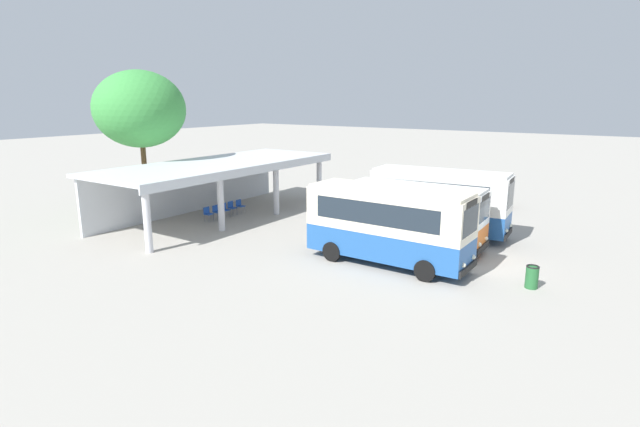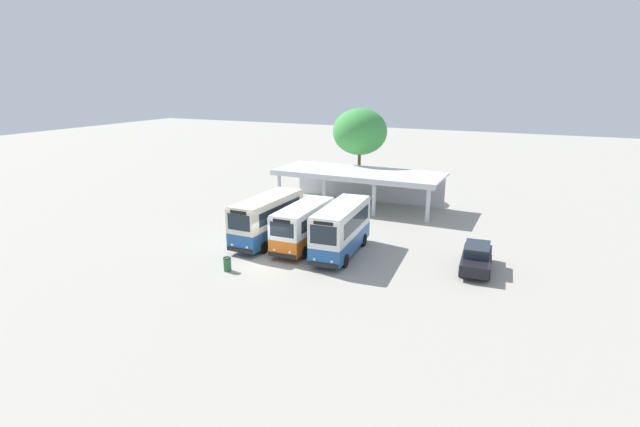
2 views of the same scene
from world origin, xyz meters
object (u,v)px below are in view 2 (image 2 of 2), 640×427
Objects in this scene: parked_car_flank at (476,257)px; waiting_chair_fifth_seat at (370,203)px; litter_bin_apron at (227,264)px; city_bus_nearest_orange at (267,218)px; waiting_chair_fourth_seat at (364,202)px; waiting_chair_end_by_column at (344,200)px; waiting_chair_second_from_end at (350,201)px; city_bus_middle_cream at (341,228)px; city_bus_second_in_row at (303,225)px; waiting_chair_middle_seat at (357,202)px.

waiting_chair_fifth_seat is (-11.11, 11.30, -0.31)m from parked_car_flank.
city_bus_nearest_orange is at bearing 95.76° from litter_bin_apron.
waiting_chair_end_by_column is at bearing -179.99° from waiting_chair_fourth_seat.
waiting_chair_second_from_end is at bearing 82.20° from city_bus_nearest_orange.
city_bus_middle_cream is 13.17m from waiting_chair_second_from_end.
waiting_chair_fourth_seat is at bearing 0.01° from waiting_chair_end_by_column.
parked_car_flank is at bearing 6.92° from city_bus_middle_cream.
litter_bin_apron is (-3.12, -18.23, -0.07)m from waiting_chair_fifth_seat.
litter_bin_apron is at bearing -132.42° from city_bus_middle_cream.
waiting_chair_second_from_end is at bearing 108.96° from city_bus_middle_cream.
waiting_chair_fourth_seat is (-11.79, 11.36, -0.31)m from parked_car_flank.
parked_car_flank is at bearing 25.97° from litter_bin_apron.
city_bus_second_in_row is at bearing -175.34° from parked_car_flank.
city_bus_nearest_orange is 2.98m from city_bus_second_in_row.
city_bus_second_in_row is 12.34m from waiting_chair_middle_seat.
waiting_chair_second_from_end is at bearing 179.18° from waiting_chair_middle_seat.
city_bus_nearest_orange is at bearing -94.68° from waiting_chair_end_by_column.
city_bus_nearest_orange is 5.94m from city_bus_middle_cream.
litter_bin_apron is at bearing -93.43° from waiting_chair_second_from_end.
city_bus_second_in_row reaches higher than waiting_chair_fifth_seat.
waiting_chair_second_from_end is 1.00× the size of waiting_chair_middle_seat.
city_bus_second_in_row reaches higher than waiting_chair_fourth_seat.
parked_car_flank is 17.88m from waiting_chair_end_by_column.
city_bus_second_in_row is 7.92× the size of waiting_chair_fourth_seat.
city_bus_nearest_orange is 8.52× the size of waiting_chair_second_from_end.
waiting_chair_fourth_seat is (0.67, 0.06, 0.00)m from waiting_chair_middle_seat.
waiting_chair_end_by_column is at bearing 111.63° from city_bus_middle_cream.
waiting_chair_end_by_column is 2.70m from waiting_chair_fifth_seat.
litter_bin_apron is at bearing -154.03° from parked_car_flank.
city_bus_middle_cream is at bearing -73.87° from waiting_chair_middle_seat.
city_bus_nearest_orange reaches higher than waiting_chair_end_by_column.
city_bus_second_in_row is 7.92× the size of waiting_chair_middle_seat.
waiting_chair_fourth_seat is 0.96× the size of litter_bin_apron.
waiting_chair_end_by_column is (-13.81, 11.36, -0.31)m from parked_car_flank.
city_bus_middle_cream is 12.65m from waiting_chair_fifth_seat.
waiting_chair_second_from_end is (-13.14, 11.31, -0.31)m from parked_car_flank.
waiting_chair_middle_seat is (-0.61, 12.27, -1.21)m from city_bus_second_in_row.
city_bus_second_in_row is at bearing 177.83° from city_bus_middle_cream.
waiting_chair_fifth_seat is at bearing -0.10° from waiting_chair_middle_seat.
waiting_chair_fourth_seat is at bearing 4.79° from waiting_chair_middle_seat.
waiting_chair_end_by_column and waiting_chair_fifth_seat have the same top height.
waiting_chair_middle_seat is 1.00× the size of waiting_chair_fifth_seat.
waiting_chair_fourth_seat is (-2.91, 12.44, -1.39)m from city_bus_middle_cream.
waiting_chair_fifth_seat is (2.70, -0.06, 0.00)m from waiting_chair_end_by_column.
city_bus_nearest_orange is at bearing -176.06° from parked_car_flank.
waiting_chair_middle_seat is 0.96× the size of litter_bin_apron.
waiting_chair_fifth_seat is at bearing 134.52° from parked_car_flank.
city_bus_middle_cream reaches higher than waiting_chair_fourth_seat.
waiting_chair_fourth_seat and waiting_chair_fifth_seat have the same top height.
waiting_chair_end_by_column is 0.96× the size of litter_bin_apron.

